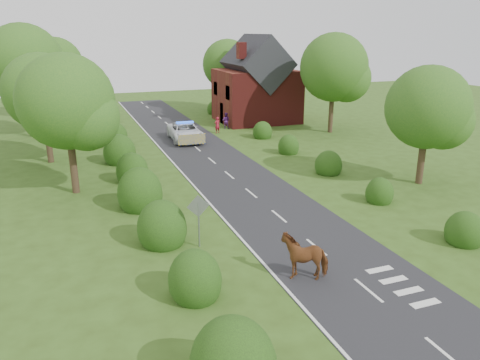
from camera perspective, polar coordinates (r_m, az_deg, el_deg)
name	(u,v)px	position (r m, az deg, el deg)	size (l,w,h in m)	color
ground	(316,247)	(21.98, 9.28, -8.12)	(120.00, 120.00, 0.00)	#324C17
road	(216,164)	(34.89, -2.96, 1.95)	(6.00, 70.00, 0.02)	black
road_markings	(203,174)	(32.54, -4.52, 0.77)	(4.96, 70.00, 0.01)	white
hedgerow_left	(134,176)	(30.22, -12.85, 0.46)	(2.75, 50.41, 3.00)	#1E3313
hedgerow_right	(320,161)	(34.02, 9.67, 2.25)	(2.10, 45.78, 2.10)	#1E3313
tree_left_a	(71,106)	(29.16, -19.88, 8.51)	(5.74, 5.60, 8.38)	#332316
tree_left_b	(46,95)	(37.14, -22.55, 9.54)	(5.74, 5.60, 8.07)	#332316
tree_left_c	(29,65)	(46.98, -24.38, 12.62)	(6.97, 6.80, 10.22)	#332316
tree_left_d	(58,67)	(56.97, -21.27, 12.72)	(6.15, 6.00, 8.89)	#332316
tree_right_a	(432,111)	(31.69, 22.35, 7.81)	(5.33, 5.20, 7.56)	#332316
tree_right_b	(337,70)	(46.04, 11.76, 12.97)	(6.56, 6.40, 9.40)	#332316
tree_right_c	(230,66)	(58.34, -1.23, 13.68)	(6.15, 6.00, 8.58)	#332316
road_sign	(198,213)	(21.20, -5.09, -4.06)	(1.06, 0.08, 2.53)	gray
house	(256,86)	(51.26, 2.02, 11.36)	(8.00, 7.40, 9.17)	maroon
cow	(304,258)	(19.28, 7.87, -9.38)	(1.14, 2.16, 1.54)	#593216
police_van	(185,132)	(42.65, -6.70, 5.86)	(2.90, 5.84, 1.72)	white
pedestrian_red	(217,125)	(45.51, -2.79, 6.71)	(0.57, 0.38, 1.57)	maroon
pedestrian_purple	(226,121)	(47.67, -1.74, 7.26)	(0.79, 0.61, 1.62)	#592174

